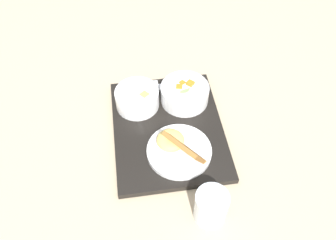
{
  "coord_description": "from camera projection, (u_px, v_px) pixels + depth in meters",
  "views": [
    {
      "loc": [
        0.59,
        -0.15,
        0.8
      ],
      "look_at": [
        0.0,
        0.0,
        0.05
      ],
      "focal_mm": 38.0,
      "sensor_mm": 36.0,
      "label": 1
    }
  ],
  "objects": [
    {
      "name": "spoon",
      "position": [
        162.0,
        89.0,
        1.07
      ],
      "size": [
        0.05,
        0.16,
        0.01
      ],
      "rotation": [
        0.0,
        0.0,
        1.41
      ],
      "color": "silver",
      "rests_on": "serving_tray"
    },
    {
      "name": "plate_main",
      "position": [
        178.0,
        148.0,
        0.92
      ],
      "size": [
        0.17,
        0.17,
        0.1
      ],
      "color": "white",
      "rests_on": "serving_tray"
    },
    {
      "name": "ground_plane",
      "position": [
        168.0,
        131.0,
        1.0
      ],
      "size": [
        4.0,
        4.0,
        0.0
      ],
      "primitive_type": "plane",
      "color": "tan"
    },
    {
      "name": "knife",
      "position": [
        149.0,
        85.0,
        1.08
      ],
      "size": [
        0.04,
        0.19,
        0.02
      ],
      "rotation": [
        0.0,
        0.0,
        1.44
      ],
      "color": "silver",
      "rests_on": "serving_tray"
    },
    {
      "name": "bowl_salad",
      "position": [
        185.0,
        93.0,
        1.03
      ],
      "size": [
        0.14,
        0.14,
        0.06
      ],
      "color": "white",
      "rests_on": "serving_tray"
    },
    {
      "name": "bowl_soup",
      "position": [
        137.0,
        98.0,
        1.02
      ],
      "size": [
        0.13,
        0.13,
        0.06
      ],
      "color": "white",
      "rests_on": "serving_tray"
    },
    {
      "name": "serving_tray",
      "position": [
        168.0,
        129.0,
        1.0
      ],
      "size": [
        0.41,
        0.34,
        0.02
      ],
      "color": "black",
      "rests_on": "ground_plane"
    },
    {
      "name": "glass_water",
      "position": [
        211.0,
        207.0,
        0.81
      ],
      "size": [
        0.08,
        0.08,
        0.09
      ],
      "color": "silver",
      "rests_on": "ground_plane"
    }
  ]
}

